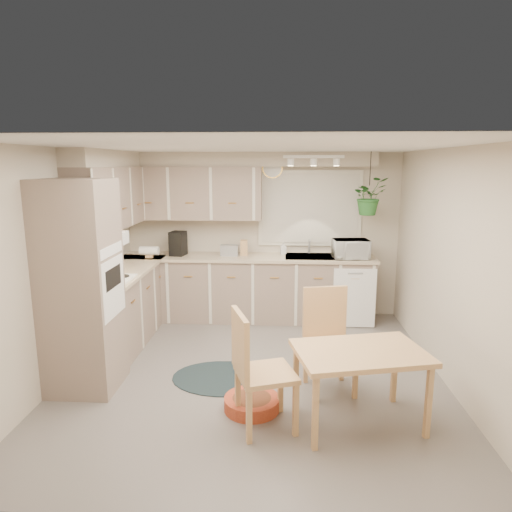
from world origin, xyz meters
name	(u,v)px	position (x,y,z in m)	size (l,w,h in m)	color
floor	(254,373)	(0.00, 0.00, 0.00)	(4.20, 4.20, 0.00)	#615B56
ceiling	(253,147)	(0.00, 0.00, 2.40)	(4.20, 4.20, 0.00)	silver
wall_back	(262,235)	(0.00, 2.10, 1.20)	(4.00, 0.04, 2.40)	#BCAF9B
wall_front	(232,344)	(0.00, -2.10, 1.20)	(4.00, 0.04, 2.40)	#BCAF9B
wall_left	(65,264)	(-2.00, 0.00, 1.20)	(0.04, 4.20, 2.40)	#BCAF9B
wall_right	(450,268)	(2.00, 0.00, 1.20)	(0.04, 4.20, 2.40)	#BCAF9B
base_cab_left	(125,307)	(-1.70, 0.88, 0.45)	(0.60, 1.85, 0.90)	gray
base_cab_back	(247,289)	(-0.20, 1.80, 0.45)	(3.60, 0.60, 0.90)	gray
counter_left	(123,271)	(-1.69, 0.88, 0.92)	(0.64, 1.89, 0.04)	beige
counter_back	(247,257)	(-0.20, 1.79, 0.92)	(3.64, 0.64, 0.04)	beige
oven_stack	(81,287)	(-1.68, -0.38, 1.05)	(0.65, 0.65, 2.10)	gray
wall_oven_face	(113,287)	(-1.35, -0.38, 1.05)	(0.02, 0.56, 0.58)	white
upper_cab_left	(112,198)	(-1.82, 1.00, 1.83)	(0.35, 2.00, 0.75)	gray
upper_cab_back	(192,193)	(-1.00, 1.93, 1.83)	(2.00, 0.35, 0.75)	gray
soffit_left	(108,159)	(-1.85, 1.00, 2.30)	(0.30, 2.00, 0.20)	#BCAF9B
soffit_back	(247,159)	(-0.20, 1.95, 2.30)	(3.60, 0.30, 0.20)	#BCAF9B
cooktop	(107,280)	(-1.68, 0.30, 0.94)	(0.52, 0.58, 0.02)	white
range_hood	(103,241)	(-1.70, 0.30, 1.40)	(0.40, 0.60, 0.14)	white
window_blinds	(310,208)	(0.70, 2.07, 1.60)	(1.40, 0.02, 1.00)	beige
window_frame	(310,208)	(0.70, 2.08, 1.60)	(1.50, 0.02, 1.10)	beige
sink	(310,259)	(0.70, 1.80, 0.90)	(0.70, 0.48, 0.10)	#A0A3A7
dishwasher_front	(354,298)	(1.30, 1.49, 0.42)	(0.58, 0.01, 0.83)	white
track_light_bar	(314,157)	(0.70, 1.55, 2.33)	(0.80, 0.04, 0.04)	white
wall_clock	(272,168)	(0.15, 2.07, 2.18)	(0.30, 0.30, 0.03)	#EAB652
dining_table	(359,387)	(0.96, -0.92, 0.34)	(1.08, 0.72, 0.68)	tan
chair_left	(266,370)	(0.16, -1.01, 0.52)	(0.49, 0.49, 1.04)	tan
chair_back	(331,342)	(0.78, -0.33, 0.51)	(0.48, 0.48, 1.02)	tan
braided_rug	(223,378)	(-0.32, -0.13, 0.01)	(1.09, 0.82, 0.01)	black
pet_bed	(252,403)	(0.03, -0.74, 0.06)	(0.51, 0.51, 0.12)	#B34723
microwave	(351,247)	(1.26, 1.70, 1.10)	(0.48, 0.27, 0.33)	white
soap_bottle	(283,251)	(0.32, 1.95, 0.98)	(0.08, 0.18, 0.08)	white
hanging_plant	(369,200)	(1.47, 1.70, 1.75)	(0.46, 0.51, 0.40)	#276127
coffee_maker	(178,243)	(-1.20, 1.80, 1.11)	(0.19, 0.24, 0.35)	black
toaster	(230,250)	(-0.45, 1.82, 1.02)	(0.25, 0.15, 0.15)	#A0A3A7
knife_block	(244,248)	(-0.25, 1.85, 1.05)	(0.10, 0.10, 0.22)	tan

